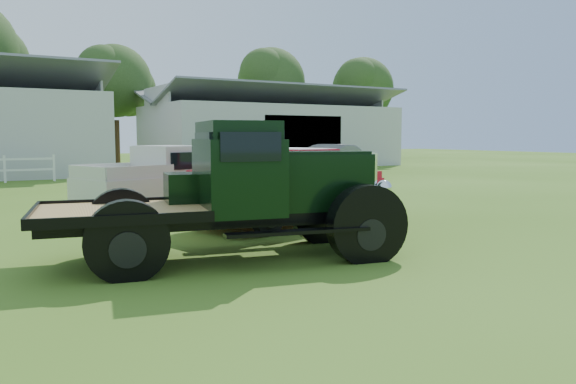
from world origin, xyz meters
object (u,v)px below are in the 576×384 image
white_pickup (166,180)px  misc_car_blue (278,167)px  misc_car_grey (339,161)px  vintage_flatbed (231,191)px  red_pickup (292,186)px

white_pickup → misc_car_blue: size_ratio=1.03×
misc_car_blue → misc_car_grey: (4.73, 2.31, 0.04)m
vintage_flatbed → misc_car_blue: (7.33, 11.37, -0.35)m
white_pickup → misc_car_blue: bearing=21.6°
white_pickup → misc_car_grey: white_pickup is taller
white_pickup → misc_car_blue: 8.39m
red_pickup → white_pickup: (-1.88, 3.34, -0.01)m
vintage_flatbed → misc_car_grey: vintage_flatbed is taller
vintage_flatbed → red_pickup: 3.84m
white_pickup → red_pickup: bearing=-78.9°
red_pickup → misc_car_blue: size_ratio=1.06×
vintage_flatbed → red_pickup: bearing=55.9°
red_pickup → misc_car_grey: size_ratio=0.98×
vintage_flatbed → red_pickup: vintage_flatbed is taller
misc_car_grey → white_pickup: bearing=99.4°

